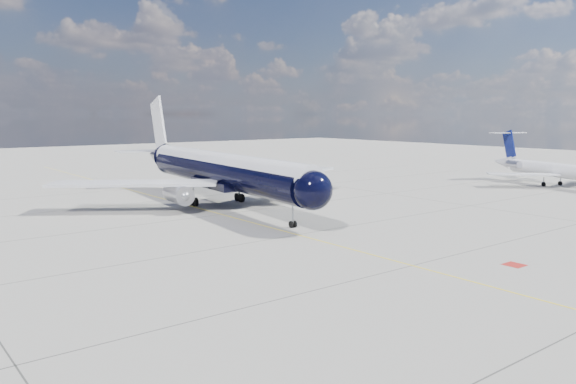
# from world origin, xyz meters

# --- Properties ---
(ground) EXTENTS (320.00, 320.00, 0.00)m
(ground) POSITION_xyz_m (0.00, 30.00, 0.00)
(ground) COLOR gray
(ground) RESTS_ON ground
(taxiway_centerline) EXTENTS (0.16, 160.00, 0.01)m
(taxiway_centerline) POSITION_xyz_m (0.00, 25.00, 0.00)
(taxiway_centerline) COLOR yellow
(taxiway_centerline) RESTS_ON ground
(red_marking) EXTENTS (1.60, 1.60, 0.01)m
(red_marking) POSITION_xyz_m (6.80, -10.00, 0.00)
(red_marking) COLOR maroon
(red_marking) RESTS_ON ground
(main_airliner) EXTENTS (43.57, 53.30, 15.40)m
(main_airliner) POSITION_xyz_m (3.89, 32.48, 4.78)
(main_airliner) COLOR black
(main_airliner) RESTS_ON ground
(regional_jet) EXTENTS (22.97, 27.04, 9.40)m
(regional_jet) POSITION_xyz_m (59.78, 14.68, 2.97)
(regional_jet) COLOR silver
(regional_jet) RESTS_ON ground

